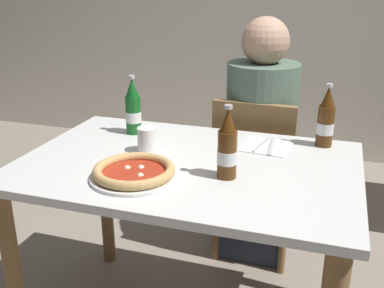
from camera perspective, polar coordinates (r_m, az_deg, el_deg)
name	(u,v)px	position (r m, az deg, el deg)	size (l,w,h in m)	color
dining_table_main	(188,190)	(1.67, -0.53, -5.85)	(1.20, 0.80, 0.75)	silver
chair_behind_table	(256,170)	(2.25, 8.06, -3.29)	(0.42, 0.42, 0.85)	olive
diner_seated	(260,147)	(2.25, 8.50, -0.44)	(0.34, 0.34, 1.21)	#2D3342
pizza_margherita_near	(134,172)	(1.50, -7.28, -3.53)	(0.29, 0.29, 0.04)	white
beer_bottle_left	(326,120)	(1.82, 16.48, 2.88)	(0.07, 0.07, 0.25)	#512D0F
beer_bottle_center	(227,148)	(1.47, 4.46, -0.47)	(0.07, 0.07, 0.25)	#512D0F
beer_bottle_right	(133,109)	(1.91, -7.42, 4.34)	(0.07, 0.07, 0.25)	#14591E
napkin_with_cutlery	(266,146)	(1.79, 9.32, -0.28)	(0.19, 0.19, 0.01)	white
paper_cup	(147,140)	(1.71, -5.67, 0.53)	(0.07, 0.07, 0.10)	white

